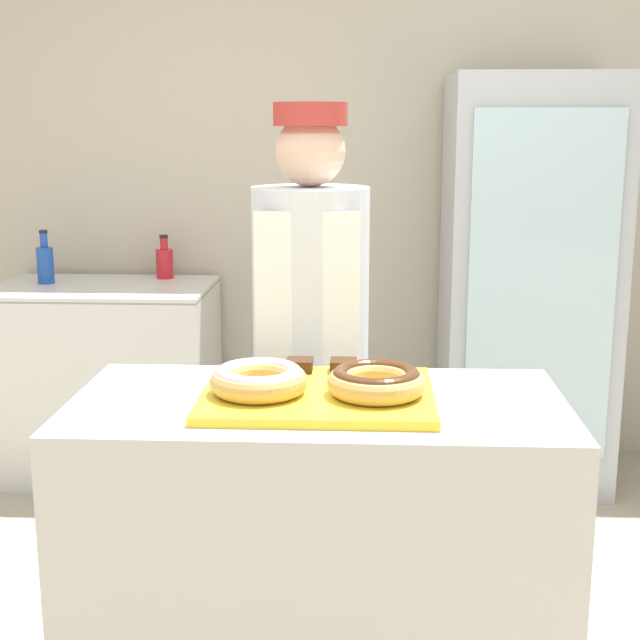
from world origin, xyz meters
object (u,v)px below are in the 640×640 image
at_px(chest_freezer, 107,378).
at_px(bottle_blue, 45,263).
at_px(donut_chocolate_glaze, 376,380).
at_px(brownie_back_left, 300,365).
at_px(donut_light_glaze, 259,379).
at_px(bottle_red, 165,262).
at_px(brownie_back_right, 343,366).
at_px(beverage_fridge, 527,284).
at_px(serving_tray, 318,395).
at_px(baker_person, 311,352).

xyz_separation_m(chest_freezer, bottle_blue, (-0.27, 0.05, 0.52)).
relative_size(donut_chocolate_glaze, bottle_blue, 0.99).
relative_size(donut_chocolate_glaze, brownie_back_left, 3.40).
relative_size(donut_light_glaze, brownie_back_left, 3.40).
bearing_deg(donut_chocolate_glaze, bottle_red, 115.70).
distance_m(donut_chocolate_glaze, brownie_back_right, 0.23).
bearing_deg(bottle_blue, beverage_fridge, -1.42).
height_order(serving_tray, brownie_back_left, brownie_back_left).
relative_size(serving_tray, beverage_fridge, 0.32).
bearing_deg(brownie_back_right, bottle_red, 116.14).
bearing_deg(beverage_fridge, bottle_red, 172.45).
bearing_deg(donut_chocolate_glaze, baker_person, 106.85).
relative_size(donut_chocolate_glaze, bottle_red, 1.18).
height_order(donut_chocolate_glaze, bottle_blue, bottle_blue).
bearing_deg(chest_freezer, baker_person, -48.60).
xyz_separation_m(donut_chocolate_glaze, brownie_back_right, (-0.08, 0.21, -0.02)).
xyz_separation_m(donut_light_glaze, chest_freezer, (-0.92, 1.79, -0.53)).
xyz_separation_m(beverage_fridge, chest_freezer, (-1.88, 0.01, -0.45)).
bearing_deg(brownie_back_right, baker_person, 104.41).
bearing_deg(brownie_back_left, brownie_back_right, 0.00).
relative_size(donut_light_glaze, beverage_fridge, 0.13).
bearing_deg(donut_chocolate_glaze, chest_freezer, 123.82).
relative_size(brownie_back_right, bottle_red, 0.35).
relative_size(serving_tray, bottle_blue, 2.35).
distance_m(donut_light_glaze, bottle_blue, 2.19).
xyz_separation_m(serving_tray, beverage_fridge, (0.82, 1.75, -0.02)).
height_order(donut_chocolate_glaze, brownie_back_left, donut_chocolate_glaze).
distance_m(beverage_fridge, bottle_blue, 2.15).
bearing_deg(donut_light_glaze, serving_tray, 12.72).
distance_m(donut_light_glaze, chest_freezer, 2.08).
height_order(baker_person, chest_freezer, baker_person).
distance_m(serving_tray, donut_chocolate_glaze, 0.15).
xyz_separation_m(donut_chocolate_glaze, bottle_red, (-0.96, 2.00, -0.02)).
height_order(donut_chocolate_glaze, baker_person, baker_person).
distance_m(beverage_fridge, bottle_red, 1.66).
distance_m(brownie_back_left, chest_freezer, 1.94).
distance_m(baker_person, bottle_blue, 1.74).
bearing_deg(beverage_fridge, brownie_back_left, -119.12).
xyz_separation_m(donut_light_glaze, baker_person, (0.09, 0.66, -0.10)).
bearing_deg(chest_freezer, donut_chocolate_glaze, -56.18).
relative_size(baker_person, bottle_blue, 6.75).
xyz_separation_m(brownie_back_left, brownie_back_right, (0.12, 0.00, 0.00)).
bearing_deg(donut_chocolate_glaze, brownie_back_left, 133.80).
bearing_deg(serving_tray, bottle_red, 112.63).
distance_m(beverage_fridge, chest_freezer, 1.93).
height_order(serving_tray, bottle_blue, bottle_blue).
bearing_deg(donut_light_glaze, chest_freezer, 117.06).
xyz_separation_m(serving_tray, brownie_back_left, (-0.06, 0.18, 0.03)).
relative_size(chest_freezer, bottle_red, 4.73).
height_order(brownie_back_left, brownie_back_right, same).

